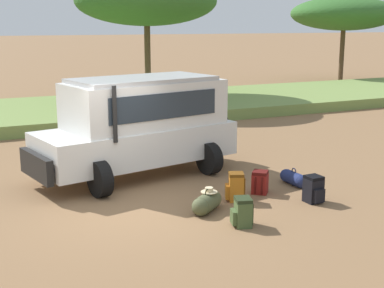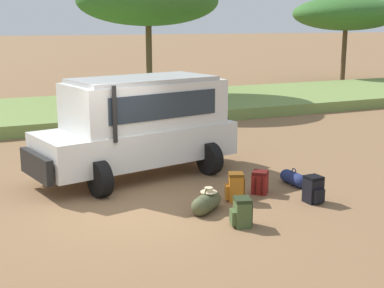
{
  "view_description": "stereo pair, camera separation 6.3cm",
  "coord_description": "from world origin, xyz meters",
  "px_view_note": "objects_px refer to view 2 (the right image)",
  "views": [
    {
      "loc": [
        -3.31,
        -9.99,
        3.73
      ],
      "look_at": [
        1.75,
        0.91,
        1.0
      ],
      "focal_mm": 50.0,
      "sensor_mm": 36.0,
      "label": 1
    },
    {
      "loc": [
        -3.25,
        -10.01,
        3.73
      ],
      "look_at": [
        1.75,
        0.91,
        1.0
      ],
      "focal_mm": 50.0,
      "sensor_mm": 36.0,
      "label": 2
    }
  ],
  "objects_px": {
    "backpack_near_rear_wheel": "(242,212)",
    "backpack_beside_front_wheel": "(313,190)",
    "duffel_bag_low_black_case": "(206,202)",
    "duffel_bag_soft_canvas": "(294,179)",
    "safari_vehicle": "(140,124)",
    "backpack_cluster_center": "(260,182)",
    "acacia_tree_left_mid": "(148,1)",
    "acacia_tree_centre_back": "(346,14)",
    "backpack_outermost": "(235,187)"
  },
  "relations": [
    {
      "from": "backpack_beside_front_wheel",
      "to": "backpack_cluster_center",
      "type": "xyz_separation_m",
      "value": [
        -0.7,
        1.01,
        -0.03
      ]
    },
    {
      "from": "backpack_near_rear_wheel",
      "to": "duffel_bag_low_black_case",
      "type": "relative_size",
      "value": 0.68
    },
    {
      "from": "backpack_near_rear_wheel",
      "to": "acacia_tree_centre_back",
      "type": "xyz_separation_m",
      "value": [
        18.64,
        19.4,
        4.02
      ]
    },
    {
      "from": "backpack_beside_front_wheel",
      "to": "acacia_tree_centre_back",
      "type": "distance_m",
      "value": 25.43
    },
    {
      "from": "acacia_tree_left_mid",
      "to": "backpack_outermost",
      "type": "bearing_deg",
      "value": -102.83
    },
    {
      "from": "duffel_bag_soft_canvas",
      "to": "backpack_beside_front_wheel",
      "type": "bearing_deg",
      "value": -106.33
    },
    {
      "from": "backpack_near_rear_wheel",
      "to": "backpack_beside_front_wheel",
      "type": "bearing_deg",
      "value": 14.78
    },
    {
      "from": "backpack_beside_front_wheel",
      "to": "duffel_bag_low_black_case",
      "type": "relative_size",
      "value": 0.71
    },
    {
      "from": "backpack_cluster_center",
      "to": "acacia_tree_left_mid",
      "type": "distance_m",
      "value": 14.52
    },
    {
      "from": "backpack_cluster_center",
      "to": "backpack_outermost",
      "type": "height_order",
      "value": "backpack_outermost"
    },
    {
      "from": "duffel_bag_low_black_case",
      "to": "acacia_tree_left_mid",
      "type": "relative_size",
      "value": 0.12
    },
    {
      "from": "safari_vehicle",
      "to": "duffel_bag_soft_canvas",
      "type": "distance_m",
      "value": 3.94
    },
    {
      "from": "duffel_bag_low_black_case",
      "to": "acacia_tree_left_mid",
      "type": "xyz_separation_m",
      "value": [
        4.0,
        14.18,
        4.49
      ]
    },
    {
      "from": "safari_vehicle",
      "to": "acacia_tree_centre_back",
      "type": "bearing_deg",
      "value": 38.57
    },
    {
      "from": "backpack_beside_front_wheel",
      "to": "backpack_cluster_center",
      "type": "distance_m",
      "value": 1.23
    },
    {
      "from": "acacia_tree_left_mid",
      "to": "backpack_beside_front_wheel",
      "type": "bearing_deg",
      "value": -96.6
    },
    {
      "from": "backpack_beside_front_wheel",
      "to": "duffel_bag_soft_canvas",
      "type": "relative_size",
      "value": 0.65
    },
    {
      "from": "backpack_cluster_center",
      "to": "duffel_bag_low_black_case",
      "type": "relative_size",
      "value": 0.64
    },
    {
      "from": "duffel_bag_soft_canvas",
      "to": "duffel_bag_low_black_case",
      "type": "bearing_deg",
      "value": -163.87
    },
    {
      "from": "safari_vehicle",
      "to": "acacia_tree_left_mid",
      "type": "bearing_deg",
      "value": 68.78
    },
    {
      "from": "backpack_near_rear_wheel",
      "to": "duffel_bag_soft_canvas",
      "type": "relative_size",
      "value": 0.62
    },
    {
      "from": "backpack_near_rear_wheel",
      "to": "acacia_tree_centre_back",
      "type": "distance_m",
      "value": 27.2
    },
    {
      "from": "backpack_outermost",
      "to": "acacia_tree_left_mid",
      "type": "bearing_deg",
      "value": 77.17
    },
    {
      "from": "backpack_beside_front_wheel",
      "to": "acacia_tree_left_mid",
      "type": "xyz_separation_m",
      "value": [
        1.69,
        14.62,
        4.4
      ]
    },
    {
      "from": "backpack_near_rear_wheel",
      "to": "acacia_tree_left_mid",
      "type": "relative_size",
      "value": 0.09
    },
    {
      "from": "backpack_outermost",
      "to": "backpack_cluster_center",
      "type": "bearing_deg",
      "value": 16.92
    },
    {
      "from": "backpack_cluster_center",
      "to": "backpack_outermost",
      "type": "relative_size",
      "value": 0.83
    },
    {
      "from": "safari_vehicle",
      "to": "backpack_outermost",
      "type": "xyz_separation_m",
      "value": [
        1.15,
        -2.77,
        -0.99
      ]
    },
    {
      "from": "duffel_bag_low_black_case",
      "to": "backpack_beside_front_wheel",
      "type": "bearing_deg",
      "value": -10.83
    },
    {
      "from": "acacia_tree_centre_back",
      "to": "duffel_bag_soft_canvas",
      "type": "bearing_deg",
      "value": -132.61
    },
    {
      "from": "safari_vehicle",
      "to": "acacia_tree_centre_back",
      "type": "xyz_separation_m",
      "value": [
        19.19,
        15.31,
        2.99
      ]
    },
    {
      "from": "backpack_outermost",
      "to": "acacia_tree_centre_back",
      "type": "bearing_deg",
      "value": 45.05
    },
    {
      "from": "duffel_bag_soft_canvas",
      "to": "safari_vehicle",
      "type": "bearing_deg",
      "value": 141.77
    },
    {
      "from": "backpack_near_rear_wheel",
      "to": "duffel_bag_soft_canvas",
      "type": "xyz_separation_m",
      "value": [
        2.41,
        1.76,
        -0.11
      ]
    },
    {
      "from": "backpack_cluster_center",
      "to": "backpack_outermost",
      "type": "xyz_separation_m",
      "value": [
        -0.76,
        -0.23,
        0.05
      ]
    },
    {
      "from": "backpack_beside_front_wheel",
      "to": "backpack_outermost",
      "type": "distance_m",
      "value": 1.65
    },
    {
      "from": "backpack_cluster_center",
      "to": "acacia_tree_left_mid",
      "type": "relative_size",
      "value": 0.08
    },
    {
      "from": "duffel_bag_soft_canvas",
      "to": "acacia_tree_left_mid",
      "type": "relative_size",
      "value": 0.14
    },
    {
      "from": "backpack_cluster_center",
      "to": "backpack_near_rear_wheel",
      "type": "bearing_deg",
      "value": -131.2
    },
    {
      "from": "backpack_cluster_center",
      "to": "acacia_tree_left_mid",
      "type": "xyz_separation_m",
      "value": [
        2.39,
        13.62,
        4.43
      ]
    },
    {
      "from": "backpack_near_rear_wheel",
      "to": "acacia_tree_centre_back",
      "type": "relative_size",
      "value": 0.08
    },
    {
      "from": "backpack_near_rear_wheel",
      "to": "duffel_bag_low_black_case",
      "type": "xyz_separation_m",
      "value": [
        -0.25,
        0.98,
        -0.07
      ]
    },
    {
      "from": "duffel_bag_low_black_case",
      "to": "acacia_tree_left_mid",
      "type": "distance_m",
      "value": 15.41
    },
    {
      "from": "safari_vehicle",
      "to": "backpack_cluster_center",
      "type": "height_order",
      "value": "safari_vehicle"
    },
    {
      "from": "backpack_cluster_center",
      "to": "backpack_near_rear_wheel",
      "type": "xyz_separation_m",
      "value": [
        -1.36,
        -1.55,
        0.02
      ]
    },
    {
      "from": "backpack_beside_front_wheel",
      "to": "backpack_cluster_center",
      "type": "height_order",
      "value": "backpack_beside_front_wheel"
    },
    {
      "from": "backpack_outermost",
      "to": "duffel_bag_low_black_case",
      "type": "xyz_separation_m",
      "value": [
        -0.85,
        -0.34,
        -0.11
      ]
    },
    {
      "from": "duffel_bag_low_black_case",
      "to": "duffel_bag_soft_canvas",
      "type": "distance_m",
      "value": 2.77
    },
    {
      "from": "duffel_bag_soft_canvas",
      "to": "acacia_tree_centre_back",
      "type": "bearing_deg",
      "value": 47.39
    },
    {
      "from": "duffel_bag_low_black_case",
      "to": "backpack_cluster_center",
      "type": "bearing_deg",
      "value": 19.43
    }
  ]
}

